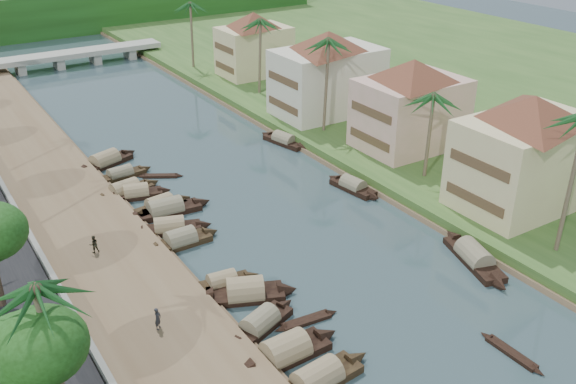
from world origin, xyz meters
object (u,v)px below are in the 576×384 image
person_near (158,318)px  building_near (527,151)px  sampan_1 (286,353)px  bridge (76,55)px

person_near → building_near: bearing=-44.5°
sampan_1 → person_near: size_ratio=5.26×
bridge → person_near: bearing=-102.1°
person_near → bridge: bearing=35.3°
sampan_1 → person_near: person_near is taller
building_near → sampan_1: size_ratio=1.75×
building_near → person_near: (-34.58, 1.15, -4.78)m
building_near → person_near: size_ratio=9.19×
bridge → person_near: (-15.58, -72.85, -0.11)m
bridge → sampan_1: (-9.47, -79.15, -1.30)m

